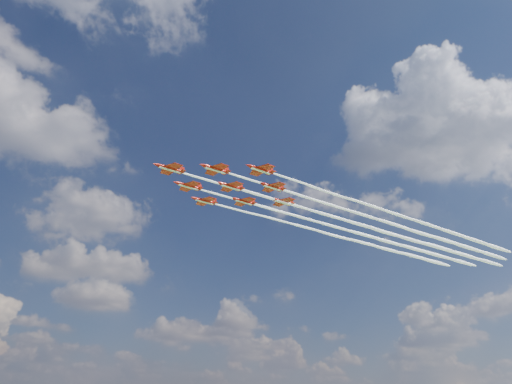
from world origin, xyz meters
The scene contains 9 objects.
jet_lead centered at (55.23, 4.31, 86.45)m, with size 152.28×30.33×2.47m.
jet_row2_port centered at (66.88, -1.38, 86.45)m, with size 152.28×30.33×2.47m.
jet_row2_starb centered at (64.31, 13.56, 86.45)m, with size 152.28×30.33×2.47m.
jet_row3_port centered at (78.53, -7.08, 86.45)m, with size 152.28×30.33×2.47m.
jet_row3_centre centered at (75.96, 7.87, 86.45)m, with size 152.28×30.33×2.47m.
jet_row3_starb centered at (73.39, 22.82, 86.45)m, with size 152.28×30.33×2.47m.
jet_row4_port centered at (87.61, 2.18, 86.45)m, with size 152.28×30.33×2.47m.
jet_row4_starb centered at (85.04, 17.12, 86.45)m, with size 152.28×30.33×2.47m.
jet_tail centered at (96.69, 11.43, 86.45)m, with size 152.28×30.33×2.47m.
Camera 1 is at (-55.04, -133.24, 25.00)m, focal length 35.00 mm.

